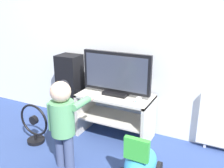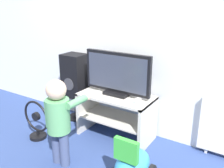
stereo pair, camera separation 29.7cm
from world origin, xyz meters
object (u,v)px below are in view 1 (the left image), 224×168
at_px(game_console, 139,99).
at_px(child, 63,118).
at_px(remote_primary, 94,93).
at_px(speaker_tower, 70,79).
at_px(television, 116,74).
at_px(floor_fan, 34,125).
at_px(ride_on_toy, 140,163).

relative_size(game_console, child, 0.21).
xyz_separation_m(remote_primary, speaker_tower, (-0.53, 0.22, 0.05)).
bearing_deg(game_console, television, 171.76).
height_order(television, floor_fan, television).
bearing_deg(floor_fan, speaker_tower, 86.27).
relative_size(game_console, ride_on_toy, 0.37).
relative_size(speaker_tower, floor_fan, 1.91).
xyz_separation_m(child, ride_on_toy, (0.80, 0.13, -0.36)).
height_order(remote_primary, ride_on_toy, remote_primary).
height_order(television, game_console, television).
distance_m(game_console, remote_primary, 0.58).
height_order(game_console, child, child).
height_order(television, ride_on_toy, television).
distance_m(game_console, floor_fan, 1.33).
xyz_separation_m(game_console, floor_fan, (-1.15, -0.56, -0.37)).
relative_size(remote_primary, ride_on_toy, 0.24).
xyz_separation_m(game_console, speaker_tower, (-1.10, 0.16, 0.05)).
bearing_deg(television, ride_on_toy, -49.36).
height_order(speaker_tower, ride_on_toy, speaker_tower).
height_order(television, speaker_tower, television).
xyz_separation_m(remote_primary, floor_fan, (-0.58, -0.49, -0.36)).
distance_m(television, child, 0.89).
bearing_deg(ride_on_toy, game_console, 113.19).
bearing_deg(ride_on_toy, television, 130.64).
height_order(floor_fan, ride_on_toy, ride_on_toy).
relative_size(remote_primary, floor_fan, 0.25).
bearing_deg(floor_fan, game_console, 25.89).
distance_m(child, floor_fan, 0.75).
height_order(television, child, television).
height_order(remote_primary, floor_fan, remote_primary).
xyz_separation_m(speaker_tower, ride_on_toy, (1.38, -0.81, -0.44)).
bearing_deg(game_console, floor_fan, -154.11).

